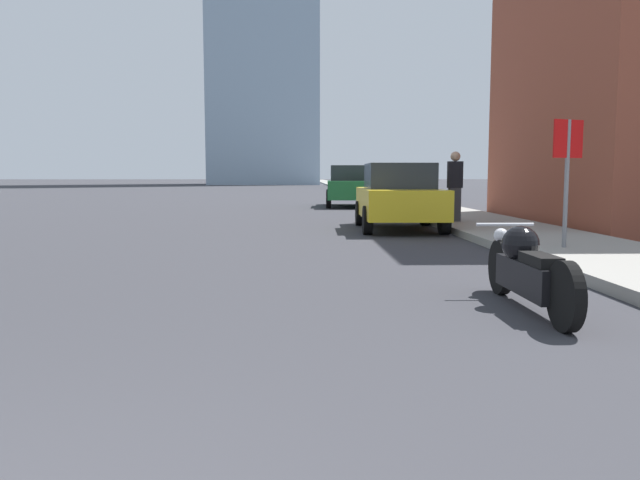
{
  "coord_description": "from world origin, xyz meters",
  "views": [
    {
      "loc": [
        1.43,
        -1.27,
        1.3
      ],
      "look_at": [
        1.66,
        6.06,
        0.54
      ],
      "focal_mm": 35.0,
      "sensor_mm": 36.0,
      "label": 1
    }
  ],
  "objects_px": {
    "motorcycle": "(527,269)",
    "stop_sign": "(567,161)",
    "parked_car_green": "(349,186)",
    "pedestrian": "(455,185)",
    "parked_car_yellow": "(399,196)"
  },
  "relations": [
    {
      "from": "stop_sign",
      "to": "parked_car_green",
      "type": "bearing_deg",
      "value": 97.86
    },
    {
      "from": "parked_car_yellow",
      "to": "stop_sign",
      "type": "xyz_separation_m",
      "value": [
        1.89,
        -5.02,
        0.74
      ]
    },
    {
      "from": "parked_car_green",
      "to": "stop_sign",
      "type": "relative_size",
      "value": 2.26
    },
    {
      "from": "pedestrian",
      "to": "motorcycle",
      "type": "bearing_deg",
      "value": -99.83
    },
    {
      "from": "parked_car_green",
      "to": "motorcycle",
      "type": "bearing_deg",
      "value": -86.92
    },
    {
      "from": "motorcycle",
      "to": "stop_sign",
      "type": "bearing_deg",
      "value": 62.25
    },
    {
      "from": "parked_car_yellow",
      "to": "parked_car_green",
      "type": "distance_m",
      "value": 11.11
    },
    {
      "from": "stop_sign",
      "to": "pedestrian",
      "type": "xyz_separation_m",
      "value": [
        -0.37,
        5.7,
        -0.49
      ]
    },
    {
      "from": "motorcycle",
      "to": "parked_car_yellow",
      "type": "bearing_deg",
      "value": 88.84
    },
    {
      "from": "motorcycle",
      "to": "parked_car_yellow",
      "type": "distance_m",
      "value": 8.93
    },
    {
      "from": "parked_car_green",
      "to": "pedestrian",
      "type": "bearing_deg",
      "value": -77.38
    },
    {
      "from": "motorcycle",
      "to": "parked_car_green",
      "type": "xyz_separation_m",
      "value": [
        -0.19,
        20.03,
        0.46
      ]
    },
    {
      "from": "parked_car_green",
      "to": "parked_car_yellow",
      "type": "bearing_deg",
      "value": -85.71
    },
    {
      "from": "parked_car_yellow",
      "to": "parked_car_green",
      "type": "bearing_deg",
      "value": 93.15
    },
    {
      "from": "stop_sign",
      "to": "pedestrian",
      "type": "bearing_deg",
      "value": 93.73
    }
  ]
}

